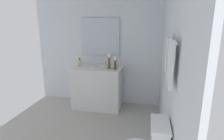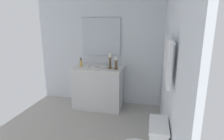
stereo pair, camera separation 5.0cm
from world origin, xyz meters
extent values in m
cube|color=#B2ADA3|center=(0.00, 0.00, -0.01)|extent=(2.93, 2.71, 0.02)
cube|color=silver|center=(0.00, 1.36, 1.23)|extent=(2.93, 0.04, 2.45)
cube|color=silver|center=(-1.47, 0.00, 1.23)|extent=(0.04, 2.71, 2.45)
cube|color=silver|center=(-1.14, 0.06, 0.42)|extent=(0.55, 0.98, 0.83)
cube|color=silver|center=(-1.14, 0.06, 0.85)|extent=(0.58, 1.01, 0.03)
sphere|color=black|center=(-1.24, -0.44, 0.46)|extent=(0.02, 0.02, 0.02)
sphere|color=black|center=(-1.04, -0.44, 0.46)|extent=(0.02, 0.02, 0.02)
ellipsoid|color=white|center=(-1.14, 0.06, 0.81)|extent=(0.38, 0.30, 0.11)
torus|color=white|center=(-1.14, 0.06, 0.87)|extent=(0.40, 0.40, 0.02)
cylinder|color=silver|center=(-1.14, 0.25, 0.93)|extent=(0.02, 0.02, 0.14)
cube|color=silver|center=(-1.42, 0.06, 1.45)|extent=(0.02, 0.82, 0.78)
cylinder|color=brown|center=(-1.07, 0.45, 0.87)|extent=(0.09, 0.09, 0.01)
cylinder|color=brown|center=(-1.07, 0.45, 0.94)|extent=(0.04, 0.04, 0.16)
cylinder|color=brown|center=(-1.07, 0.45, 1.03)|extent=(0.08, 0.08, 0.01)
cylinder|color=white|center=(-1.07, 0.45, 1.07)|extent=(0.06, 0.06, 0.07)
cylinder|color=brown|center=(-1.09, 0.33, 0.87)|extent=(0.09, 0.09, 0.01)
cylinder|color=brown|center=(-1.09, 0.33, 0.97)|extent=(0.04, 0.04, 0.21)
cylinder|color=brown|center=(-1.09, 0.33, 1.08)|extent=(0.08, 0.08, 0.01)
cylinder|color=white|center=(-1.09, 0.33, 1.12)|extent=(0.06, 0.06, 0.07)
cylinder|color=#E5B259|center=(-1.13, -0.30, 0.93)|extent=(0.06, 0.06, 0.14)
cylinder|color=black|center=(-1.13, -0.30, 1.02)|extent=(0.02, 0.02, 0.04)
cube|color=white|center=(0.62, 1.23, 0.56)|extent=(0.36, 0.17, 0.32)
cube|color=white|center=(0.62, 1.23, 0.73)|extent=(0.38, 0.19, 0.03)
cylinder|color=silver|center=(0.43, 1.30, 1.56)|extent=(0.67, 0.02, 0.02)
cube|color=white|center=(0.26, 1.28, 1.39)|extent=(0.20, 0.03, 0.37)
cube|color=white|center=(0.60, 1.28, 1.36)|extent=(0.28, 0.03, 0.44)
camera|label=1|loc=(2.34, 1.08, 1.72)|focal=29.43mm
camera|label=2|loc=(2.33, 1.13, 1.72)|focal=29.43mm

